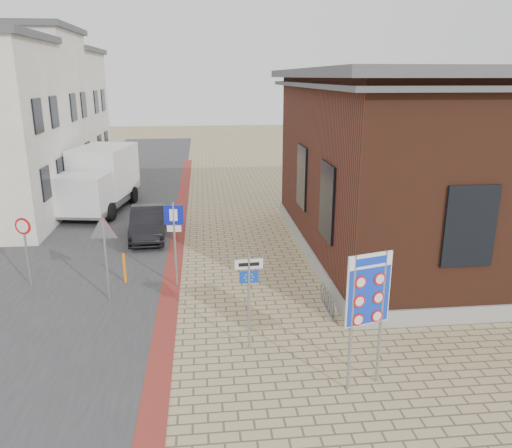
{
  "coord_description": "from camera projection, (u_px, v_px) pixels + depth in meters",
  "views": [
    {
      "loc": [
        -0.85,
        -10.73,
        6.53
      ],
      "look_at": [
        0.72,
        3.8,
        2.2
      ],
      "focal_mm": 35.0,
      "sensor_mm": 36.0,
      "label": 1
    }
  ],
  "objects": [
    {
      "name": "ground",
      "position": [
        244.0,
        355.0,
        12.17
      ],
      "size": [
        120.0,
        120.0,
        0.0
      ],
      "primitive_type": "plane",
      "color": "tan",
      "rests_on": "ground"
    },
    {
      "name": "road_strip",
      "position": [
        114.0,
        207.0,
        25.9
      ],
      "size": [
        7.0,
        60.0,
        0.02
      ],
      "primitive_type": "cube",
      "color": "#38383A",
      "rests_on": "ground"
    },
    {
      "name": "curb_strip",
      "position": [
        178.0,
        234.0,
        21.49
      ],
      "size": [
        0.6,
        40.0,
        0.02
      ],
      "primitive_type": "cube",
      "color": "maroon",
      "rests_on": "ground"
    },
    {
      "name": "brick_building",
      "position": [
        465.0,
        161.0,
        18.78
      ],
      "size": [
        13.0,
        13.0,
        6.8
      ],
      "color": "gray",
      "rests_on": "ground"
    },
    {
      "name": "townhouse_mid",
      "position": [
        12.0,
        114.0,
        26.9
      ],
      "size": [
        7.4,
        6.4,
        9.1
      ],
      "color": "beige",
      "rests_on": "ground"
    },
    {
      "name": "townhouse_far",
      "position": [
        46.0,
        114.0,
        32.73
      ],
      "size": [
        7.4,
        6.4,
        8.3
      ],
      "color": "beige",
      "rests_on": "ground"
    },
    {
      "name": "bike_rack",
      "position": [
        328.0,
        301.0,
        14.47
      ],
      "size": [
        0.08,
        1.8,
        0.6
      ],
      "color": "slate",
      "rests_on": "ground"
    },
    {
      "name": "sedan",
      "position": [
        148.0,
        223.0,
        20.87
      ],
      "size": [
        1.58,
        4.0,
        1.3
      ],
      "primitive_type": "imported",
      "rotation": [
        0.0,
        0.0,
        0.05
      ],
      "color": "black",
      "rests_on": "ground"
    },
    {
      "name": "box_truck",
      "position": [
        100.0,
        179.0,
        24.97
      ],
      "size": [
        3.35,
        6.28,
        3.12
      ],
      "rotation": [
        0.0,
        0.0,
        -0.17
      ],
      "color": "slate",
      "rests_on": "ground"
    },
    {
      "name": "border_sign",
      "position": [
        368.0,
        292.0,
        10.37
      ],
      "size": [
        1.02,
        0.33,
        3.08
      ],
      "rotation": [
        0.0,
        0.0,
        0.28
      ],
      "color": "gray",
      "rests_on": "ground"
    },
    {
      "name": "essen_sign",
      "position": [
        249.0,
        286.0,
        12.0
      ],
      "size": [
        0.68,
        0.08,
        2.53
      ],
      "rotation": [
        0.0,
        0.0,
        0.06
      ],
      "color": "gray",
      "rests_on": "ground"
    },
    {
      "name": "parking_sign",
      "position": [
        174.0,
        229.0,
        15.65
      ],
      "size": [
        0.61,
        0.11,
        2.79
      ],
      "rotation": [
        0.0,
        0.0,
        -0.11
      ],
      "color": "gray",
      "rests_on": "ground"
    },
    {
      "name": "yield_sign",
      "position": [
        104.0,
        237.0,
        14.64
      ],
      "size": [
        0.93,
        0.08,
        2.61
      ],
      "rotation": [
        0.0,
        0.0,
        -0.02
      ],
      "color": "gray",
      "rests_on": "ground"
    },
    {
      "name": "speed_sign",
      "position": [
        25.0,
        241.0,
        15.74
      ],
      "size": [
        0.53,
        0.19,
        2.31
      ],
      "rotation": [
        0.0,
        0.0,
        -0.3
      ],
      "color": "gray",
      "rests_on": "ground"
    },
    {
      "name": "bollard",
      "position": [
        124.0,
        268.0,
        16.31
      ],
      "size": [
        0.1,
        0.1,
        1.01
      ],
      "primitive_type": "cylinder",
      "rotation": [
        0.0,
        0.0,
        0.09
      ],
      "color": "orange",
      "rests_on": "ground"
    }
  ]
}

